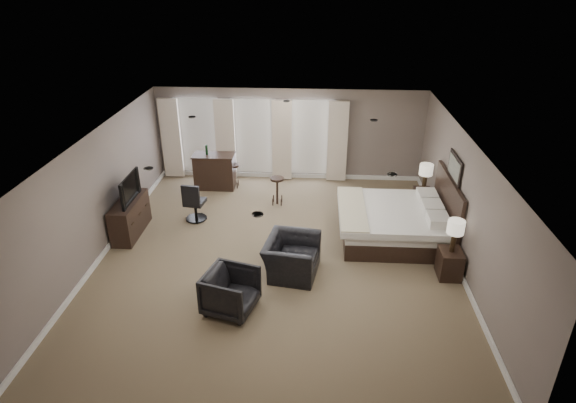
# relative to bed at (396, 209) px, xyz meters

# --- Properties ---
(room) EXTENTS (7.60, 8.60, 2.64)m
(room) POSITION_rel_bed_xyz_m (-2.58, -0.91, 0.56)
(room) COLOR brown
(room) RESTS_ON ground
(window_bay) EXTENTS (5.25, 0.20, 2.30)m
(window_bay) POSITION_rel_bed_xyz_m (-3.58, 3.19, 0.46)
(window_bay) COLOR silver
(window_bay) RESTS_ON room
(bed) EXTENTS (2.34, 2.23, 1.49)m
(bed) POSITION_rel_bed_xyz_m (0.00, 0.00, 0.00)
(bed) COLOR silver
(bed) RESTS_ON ground
(nightstand_near) EXTENTS (0.43, 0.53, 0.58)m
(nightstand_near) POSITION_rel_bed_xyz_m (0.89, -1.45, -0.46)
(nightstand_near) COLOR black
(nightstand_near) RESTS_ON ground
(nightstand_far) EXTENTS (0.42, 0.51, 0.56)m
(nightstand_far) POSITION_rel_bed_xyz_m (0.89, 1.45, -0.47)
(nightstand_far) COLOR black
(nightstand_far) RESTS_ON ground
(lamp_near) EXTENTS (0.33, 0.33, 0.68)m
(lamp_near) POSITION_rel_bed_xyz_m (0.89, -1.45, 0.17)
(lamp_near) COLOR beige
(lamp_near) RESTS_ON nightstand_near
(lamp_far) EXTENTS (0.33, 0.33, 0.68)m
(lamp_far) POSITION_rel_bed_xyz_m (0.89, 1.45, 0.15)
(lamp_far) COLOR beige
(lamp_far) RESTS_ON nightstand_far
(wall_art) EXTENTS (0.04, 0.96, 0.56)m
(wall_art) POSITION_rel_bed_xyz_m (1.12, -0.00, 1.01)
(wall_art) COLOR slate
(wall_art) RESTS_ON room
(dresser) EXTENTS (0.46, 1.43, 0.83)m
(dresser) POSITION_rel_bed_xyz_m (-6.03, -0.16, -0.33)
(dresser) COLOR black
(dresser) RESTS_ON ground
(tv) EXTENTS (0.62, 1.07, 0.14)m
(tv) POSITION_rel_bed_xyz_m (-6.03, -0.16, 0.16)
(tv) COLOR black
(tv) RESTS_ON dresser
(armchair_near) EXTENTS (0.93, 1.26, 1.00)m
(armchair_near) POSITION_rel_bed_xyz_m (-2.25, -1.52, -0.24)
(armchair_near) COLOR black
(armchair_near) RESTS_ON ground
(armchair_far) EXTENTS (1.00, 1.04, 0.88)m
(armchair_far) POSITION_rel_bed_xyz_m (-3.26, -2.76, -0.31)
(armchair_far) COLOR black
(armchair_far) RESTS_ON ground
(bar_counter) EXTENTS (1.13, 0.59, 0.98)m
(bar_counter) POSITION_rel_bed_xyz_m (-4.59, 2.47, -0.25)
(bar_counter) COLOR black
(bar_counter) RESTS_ON ground
(bar_stool_left) EXTENTS (0.38, 0.38, 0.67)m
(bar_stool_left) POSITION_rel_bed_xyz_m (-4.08, 2.54, -0.41)
(bar_stool_left) COLOR black
(bar_stool_left) RESTS_ON ground
(bar_stool_right) EXTENTS (0.39, 0.39, 0.74)m
(bar_stool_right) POSITION_rel_bed_xyz_m (-2.79, 1.56, -0.38)
(bar_stool_right) COLOR black
(bar_stool_right) RESTS_ON ground
(desk_chair) EXTENTS (0.57, 0.57, 1.00)m
(desk_chair) POSITION_rel_bed_xyz_m (-4.70, 0.59, -0.25)
(desk_chair) COLOR black
(desk_chair) RESTS_ON ground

